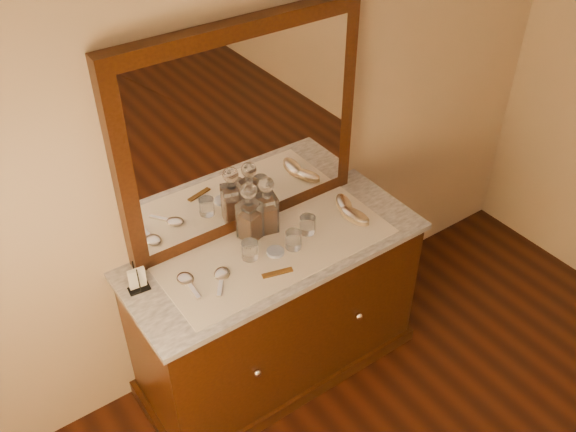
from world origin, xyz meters
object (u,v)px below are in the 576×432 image
object	(u,v)px
brush_far	(344,204)
hand_mirror_outer	(187,281)
decanter_left	(250,217)
dresser_cabinet	(277,313)
mirror_frame	(243,132)
napkin_rack	(137,280)
hand_mirror_inner	(222,276)
pin_dish	(275,252)
brush_near	(355,216)
comb	(277,273)
decanter_right	(267,210)

from	to	relation	value
brush_far	hand_mirror_outer	xyz separation A→B (m)	(-0.89, -0.02, -0.01)
decanter_left	hand_mirror_outer	size ratio (longest dim) A/B	1.63
dresser_cabinet	brush_far	xyz separation A→B (m)	(0.45, 0.05, 0.47)
mirror_frame	napkin_rack	xyz separation A→B (m)	(-0.63, -0.13, -0.45)
decanter_left	hand_mirror_outer	bearing A→B (deg)	-165.94
dresser_cabinet	hand_mirror_inner	distance (m)	0.55
hand_mirror_inner	napkin_rack	bearing A→B (deg)	155.87
pin_dish	brush_near	world-z (taller)	brush_near
dresser_cabinet	brush_far	bearing A→B (deg)	6.35
pin_dish	dresser_cabinet	bearing A→B (deg)	54.39
brush_near	hand_mirror_outer	xyz separation A→B (m)	(-0.88, 0.09, -0.02)
napkin_rack	mirror_frame	bearing A→B (deg)	11.78
pin_dish	decanter_left	world-z (taller)	decanter_left
mirror_frame	decanter_left	distance (m)	0.40
pin_dish	napkin_rack	world-z (taller)	napkin_rack
comb	mirror_frame	bearing A→B (deg)	91.78
napkin_rack	brush_near	xyz separation A→B (m)	(1.06, -0.17, -0.03)
decanter_right	pin_dish	bearing A→B (deg)	-111.78
hand_mirror_outer	comb	bearing A→B (deg)	-27.34
dresser_cabinet	mirror_frame	size ratio (longest dim) A/B	1.17
pin_dish	decanter_right	distance (m)	0.21
dresser_cabinet	brush_far	size ratio (longest dim) A/B	8.27
napkin_rack	hand_mirror_inner	xyz separation A→B (m)	(0.33, -0.15, -0.04)
napkin_rack	hand_mirror_inner	world-z (taller)	napkin_rack
decanter_left	decanter_right	xyz separation A→B (m)	(0.10, 0.00, -0.00)
decanter_left	hand_mirror_inner	bearing A→B (deg)	-147.48
dresser_cabinet	mirror_frame	world-z (taller)	mirror_frame
dresser_cabinet	comb	size ratio (longest dim) A/B	9.97
pin_dish	hand_mirror_outer	distance (m)	0.43
brush_far	hand_mirror_outer	distance (m)	0.89
mirror_frame	brush_far	size ratio (longest dim) A/B	7.09
comb	brush_far	xyz separation A→B (m)	(0.54, 0.20, 0.02)
comb	brush_far	world-z (taller)	brush_far
napkin_rack	decanter_right	world-z (taller)	decanter_right
napkin_rack	hand_mirror_outer	xyz separation A→B (m)	(0.19, -0.08, -0.04)
comb	brush_far	bearing A→B (deg)	35.54
dresser_cabinet	mirror_frame	bearing A→B (deg)	90.00
pin_dish	hand_mirror_outer	size ratio (longest dim) A/B	0.44
hand_mirror_outer	brush_near	bearing A→B (deg)	-5.66
dresser_cabinet	brush_near	size ratio (longest dim) A/B	7.76
mirror_frame	comb	size ratio (longest dim) A/B	8.54
comb	hand_mirror_outer	size ratio (longest dim) A/B	0.75
decanter_left	mirror_frame	bearing A→B (deg)	64.49
mirror_frame	hand_mirror_inner	xyz separation A→B (m)	(-0.31, -0.28, -0.49)
napkin_rack	hand_mirror_inner	distance (m)	0.36
hand_mirror_outer	hand_mirror_inner	size ratio (longest dim) A/B	1.08
dresser_cabinet	comb	distance (m)	0.48
decanter_right	brush_far	distance (m)	0.43
decanter_left	comb	bearing A→B (deg)	-97.65
napkin_rack	hand_mirror_outer	distance (m)	0.21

